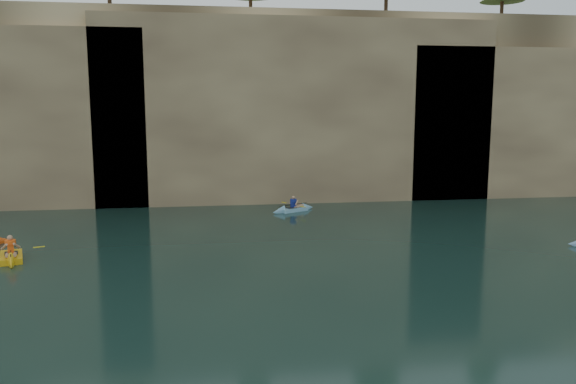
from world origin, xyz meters
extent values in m
plane|color=black|center=(0.00, 0.00, 0.00)|extent=(160.00, 160.00, 0.00)
cube|color=tan|center=(0.00, 30.00, 6.00)|extent=(70.00, 16.00, 12.00)
cube|color=tan|center=(2.00, 22.60, 5.70)|extent=(24.00, 2.40, 11.40)
cube|color=black|center=(-4.00, 21.95, 1.60)|extent=(3.50, 1.00, 3.20)
cube|color=black|center=(10.00, 21.95, 2.25)|extent=(5.00, 1.00, 4.50)
cone|color=#FC520F|center=(-12.41, 13.45, 0.12)|extent=(1.03, 1.02, 0.67)
cube|color=gold|center=(-11.09, 10.56, 0.13)|extent=(1.42, 2.41, 0.27)
cone|color=gold|center=(-10.77, 9.53, 0.13)|extent=(0.94, 0.99, 0.74)
cone|color=gold|center=(-11.42, 11.59, 0.13)|extent=(0.94, 0.99, 0.74)
cube|color=black|center=(-11.14, 10.70, 0.24)|extent=(0.60, 0.66, 0.04)
cube|color=#FC5B15|center=(-11.09, 10.56, 0.52)|extent=(0.31, 0.38, 0.49)
sphere|color=tan|center=(-11.09, 10.56, 0.88)|extent=(0.21, 0.21, 0.21)
cylinder|color=black|center=(-11.09, 10.56, 0.41)|extent=(0.69, 2.08, 0.04)
cube|color=yellow|center=(-10.15, 10.86, 0.41)|extent=(0.42, 0.20, 0.02)
cube|color=#7CB0CF|center=(1.14, 19.00, 0.12)|extent=(2.25, 1.66, 0.24)
cone|color=#7CB0CF|center=(2.04, 19.50, 0.12)|extent=(0.99, 0.95, 0.65)
cone|color=#7CB0CF|center=(0.24, 18.50, 0.12)|extent=(0.99, 0.95, 0.65)
cube|color=black|center=(1.01, 18.93, 0.21)|extent=(0.68, 0.62, 0.04)
cube|color=navy|center=(1.14, 19.00, 0.46)|extent=(0.35, 0.31, 0.44)
sphere|color=tan|center=(1.14, 19.00, 0.78)|extent=(0.18, 0.18, 0.18)
cylinder|color=black|center=(1.14, 19.00, 0.38)|extent=(1.71, 0.97, 0.04)
cube|color=yellow|center=(0.72, 19.76, 0.38)|extent=(0.27, 0.41, 0.02)
cube|color=yellow|center=(1.56, 18.24, 0.38)|extent=(0.27, 0.41, 0.02)
camera|label=1|loc=(-3.64, -11.55, 5.82)|focal=35.00mm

